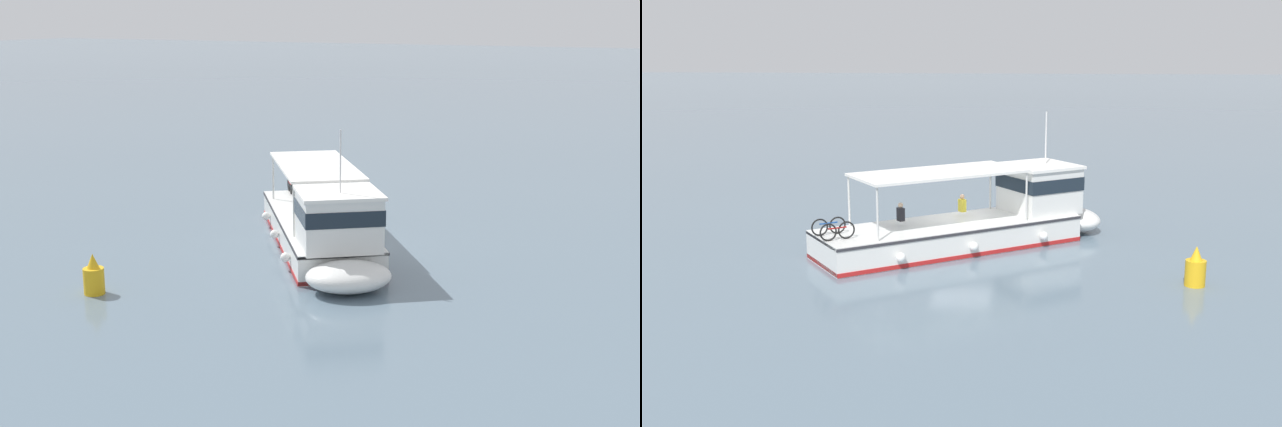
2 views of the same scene
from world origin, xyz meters
The scene contains 3 objects.
ground_plane centered at (0.00, 0.00, 0.00)m, with size 400.00×400.00×0.00m, color slate.
ferry_main centered at (0.27, 0.94, 1.01)m, with size 9.99×12.09×5.32m.
channel_buoy centered at (5.16, 8.57, 0.57)m, with size 0.70×0.70×1.40m.
Camera 1 is at (-13.41, 29.13, 9.26)m, focal length 46.88 mm.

